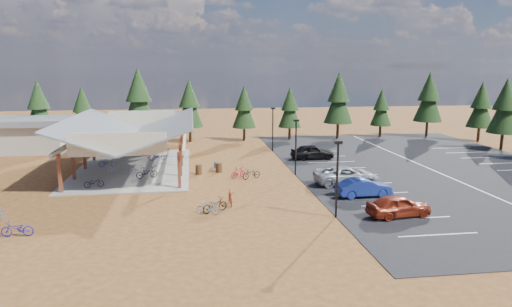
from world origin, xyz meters
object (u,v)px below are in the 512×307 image
at_px(bike_2, 108,163).
at_px(lamp_post_2, 273,126).
at_px(outbuilding, 22,134).
at_px(bike_6, 158,156).
at_px(lamp_post_0, 337,174).
at_px(bike_12, 215,205).
at_px(bike_15, 238,172).
at_px(bike_5, 138,168).
at_px(bike_0, 94,182).
at_px(bike_14, 215,165).
at_px(bike_3, 113,149).
at_px(bike_10, 17,229).
at_px(bike_16, 251,174).
at_px(car_4, 312,152).
at_px(bike_7, 152,153).
at_px(bike_4, 147,173).
at_px(bike_11, 230,198).
at_px(bike_pavilion, 132,130).
at_px(car_2, 347,175).
at_px(bike_13, 208,208).
at_px(trash_bin_1, 219,168).
at_px(car_1, 364,188).
at_px(lamp_post_1, 296,143).
at_px(car_0, 399,206).
at_px(bike_1, 117,169).

bearing_deg(bike_2, lamp_post_2, -67.37).
bearing_deg(outbuilding, bike_6, -25.79).
distance_m(lamp_post_0, bike_12, 8.55).
bearing_deg(bike_15, bike_5, 37.56).
height_order(bike_0, bike_14, bike_14).
xyz_separation_m(outbuilding, bike_12, (21.12, -25.77, -1.52)).
bearing_deg(bike_12, bike_3, -4.85).
height_order(bike_0, bike_3, bike_3).
height_order(bike_10, bike_16, bike_10).
bearing_deg(car_4, bike_5, 101.69).
bearing_deg(bike_7, lamp_post_0, -136.91).
xyz_separation_m(lamp_post_0, bike_10, (-19.58, -0.74, -2.50)).
bearing_deg(bike_4, bike_11, -157.50).
relative_size(outbuilding, bike_14, 6.30).
bearing_deg(outbuilding, bike_12, -50.65).
bearing_deg(bike_pavilion, lamp_post_0, -48.58).
bearing_deg(bike_15, lamp_post_2, -59.97).
xyz_separation_m(bike_4, car_2, (16.87, -4.26, 0.21)).
distance_m(bike_11, car_2, 11.09).
relative_size(bike_4, bike_13, 1.14).
xyz_separation_m(lamp_post_0, lamp_post_2, (0.00, 24.00, 0.00)).
relative_size(bike_0, car_2, 0.28).
height_order(trash_bin_1, bike_0, bike_0).
bearing_deg(lamp_post_2, bike_16, -108.05).
distance_m(bike_4, bike_10, 14.49).
bearing_deg(bike_10, bike_12, 104.62).
height_order(bike_0, bike_2, bike_2).
xyz_separation_m(bike_4, car_1, (16.95, -7.99, 0.14)).
height_order(bike_pavilion, bike_7, bike_pavilion).
distance_m(bike_12, bike_13, 0.65).
relative_size(trash_bin_1, bike_6, 0.48).
distance_m(lamp_post_0, bike_13, 8.86).
bearing_deg(bike_pavilion, bike_4, -70.56).
xyz_separation_m(lamp_post_1, car_0, (4.13, -12.48, -2.21)).
relative_size(bike_4, car_0, 0.44).
height_order(bike_3, bike_12, bike_12).
xyz_separation_m(bike_15, car_1, (8.88, -7.33, 0.23)).
bearing_deg(outbuilding, bike_1, -47.00).
bearing_deg(lamp_post_0, trash_bin_1, 115.93).
height_order(lamp_post_0, bike_13, lamp_post_0).
relative_size(bike_16, car_1, 0.42).
distance_m(lamp_post_1, bike_5, 14.65).
xyz_separation_m(bike_0, bike_4, (3.97, 2.60, 0.08)).
height_order(bike_11, bike_14, bike_11).
relative_size(car_0, car_2, 0.78).
xyz_separation_m(bike_1, bike_5, (1.92, -0.06, -0.03)).
height_order(lamp_post_2, car_2, lamp_post_2).
relative_size(bike_2, bike_10, 0.90).
relative_size(bike_1, bike_5, 1.07).
bearing_deg(bike_13, lamp_post_2, 172.18).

